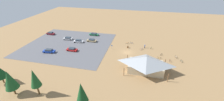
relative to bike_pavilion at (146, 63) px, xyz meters
The scene contains 25 objects.
ground 14.02m from the bike_pavilion, 56.32° to the right, with size 160.00×160.00×0.00m, color #937047.
parking_lot_asphalt 37.43m from the bike_pavilion, 20.41° to the right, with size 37.85×33.77×0.05m, color #56565B.
bike_pavilion is the anchor object (origin of this frame).
trash_bin 17.55m from the bike_pavilion, 63.34° to the right, with size 0.60×0.60×0.90m, color brown.
lot_sign 18.93m from the bike_pavilion, 40.77° to the right, with size 0.56×0.08×2.20m.
pine_mideast 38.82m from the bike_pavilion, 28.49° to the left, with size 3.33×3.33×7.48m.
pine_west 32.67m from the bike_pavilion, 31.59° to the left, with size 2.66×2.66×7.96m.
pine_east 23.69m from the bike_pavilion, 53.18° to the left, with size 2.79×2.79×7.86m.
bicycle_red_edge_north 12.29m from the bike_pavilion, 137.96° to the right, with size 0.48×1.77×0.84m.
bicycle_teal_trailside 15.78m from the bike_pavilion, 147.01° to the right, with size 0.53×1.75×0.90m.
bicycle_orange_yard_front 21.59m from the bike_pavilion, 66.75° to the right, with size 1.39×0.99×0.81m.
bicycle_green_mid_cluster 17.18m from the bike_pavilion, 97.88° to the right, with size 0.76×1.47×0.76m.
bicycle_purple_lone_west 15.26m from the bike_pavilion, 83.70° to the right, with size 1.39×0.98×0.85m.
bicycle_yellow_back_row 10.74m from the bike_pavilion, 119.92° to the right, with size 1.80×0.48×0.81m.
bicycle_blue_near_sign 21.31m from the bike_pavilion, 71.64° to the right, with size 1.71×0.66×0.85m.
bicycle_black_front_row 13.68m from the bike_pavilion, 117.09° to the right, with size 1.06×1.37×0.86m.
bicycle_white_yard_right 16.22m from the bike_pavilion, 136.52° to the right, with size 0.65×1.71×0.85m.
car_blue_front_row 39.35m from the bike_pavilion, ahead, with size 4.97×2.44×1.46m.
car_silver_aisle_side 41.96m from the bike_pavilion, 25.22° to the right, with size 4.60×2.20×1.34m.
car_white_inner_stall 35.41m from the bike_pavilion, 27.05° to the right, with size 4.70×2.15×1.36m.
car_green_near_entry 37.75m from the bike_pavilion, 43.82° to the right, with size 4.84×1.94×1.33m.
car_red_second_row 31.46m from the bike_pavilion, 13.76° to the right, with size 4.49×1.93×1.38m.
car_tan_by_curb 31.48m from the bike_pavilion, 35.44° to the right, with size 4.56×1.96×1.38m.
car_maroon_far_end 55.07m from the bike_pavilion, 23.64° to the right, with size 4.47×2.02×1.38m.
visitor_at_bikes 17.19m from the bike_pavilion, 88.24° to the right, with size 0.36×0.36×1.80m.
Camera 1 is at (-5.30, 51.61, 28.43)m, focal length 22.64 mm.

